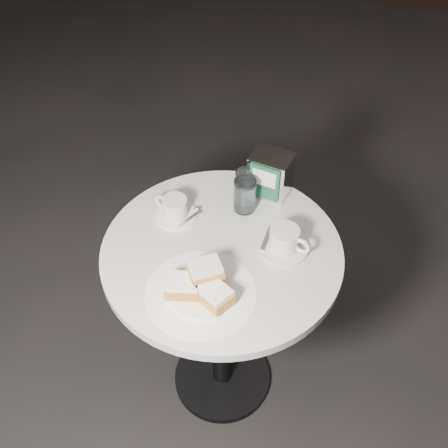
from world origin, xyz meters
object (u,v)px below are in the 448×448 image
(water_glass_right, at_px, (245,195))
(napkin_dispenser, at_px, (270,174))
(water_glass_left, at_px, (245,186))
(beignet_plate, at_px, (201,286))
(coffee_cup_right, at_px, (285,241))
(coffee_cup_left, at_px, (175,209))
(cafe_table, at_px, (222,291))

(water_glass_right, distance_m, napkin_dispenser, 0.11)
(water_glass_left, bearing_deg, napkin_dispenser, 39.92)
(water_glass_right, bearing_deg, beignet_plate, -92.11)
(coffee_cup_right, bearing_deg, napkin_dispenser, 129.10)
(coffee_cup_left, height_order, water_glass_left, water_glass_left)
(beignet_plate, height_order, water_glass_right, water_glass_right)
(coffee_cup_left, bearing_deg, cafe_table, -15.18)
(cafe_table, height_order, beignet_plate, beignet_plate)
(beignet_plate, xyz_separation_m, coffee_cup_left, (-0.18, 0.25, -0.00))
(beignet_plate, distance_m, water_glass_right, 0.35)
(cafe_table, distance_m, coffee_cup_left, 0.30)
(beignet_plate, bearing_deg, coffee_cup_right, 53.22)
(beignet_plate, xyz_separation_m, water_glass_left, (0.00, 0.40, 0.02))
(coffee_cup_left, xyz_separation_m, coffee_cup_right, (0.35, -0.03, 0.00))
(coffee_cup_left, xyz_separation_m, napkin_dispenser, (0.24, 0.20, 0.04))
(napkin_dispenser, bearing_deg, water_glass_left, -132.63)
(coffee_cup_left, distance_m, coffee_cup_right, 0.35)
(coffee_cup_left, bearing_deg, water_glass_left, 49.18)
(coffee_cup_left, relative_size, napkin_dispenser, 1.07)
(cafe_table, distance_m, water_glass_right, 0.31)
(coffee_cup_left, distance_m, napkin_dispenser, 0.32)
(cafe_table, xyz_separation_m, coffee_cup_left, (-0.18, 0.09, 0.23))
(cafe_table, height_order, coffee_cup_right, coffee_cup_right)
(beignet_plate, distance_m, water_glass_left, 0.40)
(water_glass_right, xyz_separation_m, napkin_dispenser, (0.05, 0.10, 0.02))
(coffee_cup_right, height_order, water_glass_left, water_glass_left)
(water_glass_left, distance_m, water_glass_right, 0.05)
(coffee_cup_left, bearing_deg, napkin_dispenser, 49.46)
(beignet_plate, bearing_deg, water_glass_right, 87.89)
(water_glass_right, relative_size, napkin_dispenser, 0.78)
(coffee_cup_left, bearing_deg, water_glass_right, 37.81)
(coffee_cup_right, bearing_deg, water_glass_left, 148.87)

